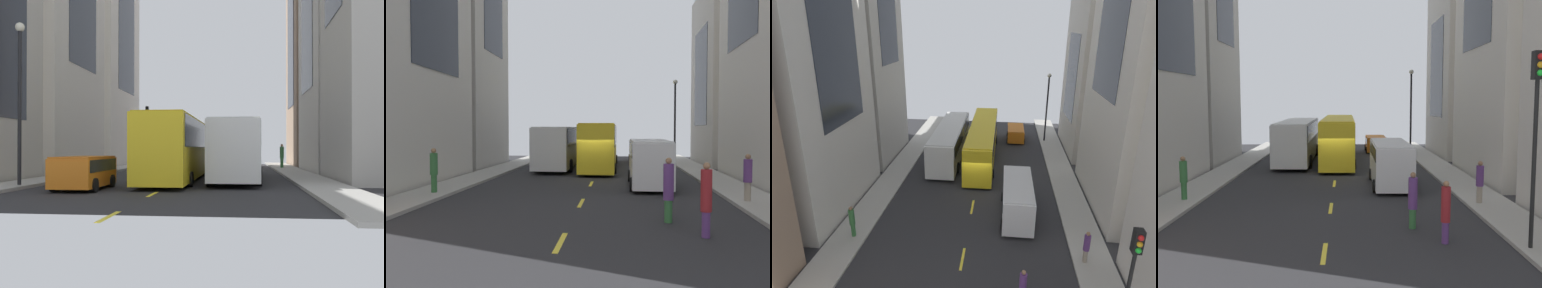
{
  "view_description": "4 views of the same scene",
  "coord_description": "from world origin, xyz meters",
  "views": [
    {
      "loc": [
        -3.67,
        32.81,
        1.9
      ],
      "look_at": [
        0.06,
        0.19,
        2.22
      ],
      "focal_mm": 41.18,
      "sensor_mm": 36.0,
      "label": 1
    },
    {
      "loc": [
        1.65,
        -25.91,
        3.19
      ],
      "look_at": [
        -1.29,
        1.88,
        2.14
      ],
      "focal_mm": 37.13,
      "sensor_mm": 36.0,
      "label": 2
    },
    {
      "loc": [
        2.06,
        -25.24,
        13.1
      ],
      "look_at": [
        -1.59,
        4.79,
        2.22
      ],
      "focal_mm": 31.48,
      "sensor_mm": 36.0,
      "label": 3
    },
    {
      "loc": [
        0.73,
        -28.8,
        4.97
      ],
      "look_at": [
        0.99,
        3.76,
        1.72
      ],
      "focal_mm": 40.74,
      "sensor_mm": 36.0,
      "label": 4
    }
  ],
  "objects": [
    {
      "name": "lane_stripe_1",
      "position": [
        0.0,
        -15.0,
        0.01
      ],
      "size": [
        0.16,
        2.0,
        0.01
      ],
      "primitive_type": "cube",
      "color": "yellow",
      "rests_on": "ground"
    },
    {
      "name": "pedestrian_walking_far",
      "position": [
        7.04,
        -8.55,
        1.2
      ],
      "size": [
        0.36,
        0.36,
        1.99
      ],
      "rotation": [
        0.0,
        0.0,
        3.38
      ],
      "color": "gray",
      "rests_on": "ground"
    },
    {
      "name": "sidewalk_east",
      "position": [
        7.55,
        0.0,
        0.07
      ],
      "size": [
        2.3,
        44.0,
        0.15
      ],
      "primitive_type": "cube",
      "color": "#9E9B93",
      "rests_on": "ground"
    },
    {
      "name": "lane_stripe_3",
      "position": [
        0.0,
        -3.0,
        0.01
      ],
      "size": [
        0.16,
        2.0,
        0.01
      ],
      "primitive_type": "cube",
      "color": "yellow",
      "rests_on": "ground"
    },
    {
      "name": "car_orange_0",
      "position": [
        3.56,
        13.25,
        0.9
      ],
      "size": [
        2.04,
        4.07,
        1.53
      ],
      "color": "orange",
      "rests_on": "ground"
    },
    {
      "name": "sidewalk_west",
      "position": [
        -7.55,
        0.0,
        0.07
      ],
      "size": [
        2.3,
        44.0,
        0.15
      ],
      "primitive_type": "cube",
      "color": "#9E9B93",
      "rests_on": "ground"
    },
    {
      "name": "ground_plane",
      "position": [
        0.0,
        0.0,
        0.0
      ],
      "size": [
        41.4,
        41.4,
        0.0
      ],
      "primitive_type": "plane",
      "color": "#28282B"
    },
    {
      "name": "streetlamp_near",
      "position": [
        6.9,
        12.92,
        4.85
      ],
      "size": [
        0.44,
        0.44,
        7.77
      ],
      "color": "black",
      "rests_on": "ground"
    },
    {
      "name": "streetcar_yellow",
      "position": [
        0.08,
        6.93,
        2.13
      ],
      "size": [
        2.7,
        14.51,
        3.59
      ],
      "color": "yellow",
      "rests_on": "ground"
    },
    {
      "name": "pedestrian_crossing_near",
      "position": [
        -7.24,
        -7.75,
        1.28
      ],
      "size": [
        0.37,
        0.37,
        2.13
      ],
      "rotation": [
        0.0,
        0.0,
        1.94
      ],
      "color": "#336B38",
      "rests_on": "ground"
    },
    {
      "name": "city_bus_white",
      "position": [
        -3.25,
        6.76,
        2.01
      ],
      "size": [
        2.81,
        12.04,
        3.35
      ],
      "color": "silver",
      "rests_on": "ground"
    },
    {
      "name": "lane_stripe_2",
      "position": [
        0.0,
        -9.0,
        0.01
      ],
      "size": [
        0.16,
        2.0,
        0.01
      ],
      "primitive_type": "cube",
      "color": "yellow",
      "rests_on": "ground"
    },
    {
      "name": "lane_stripe_6",
      "position": [
        0.0,
        15.0,
        0.01
      ],
      "size": [
        0.16,
        2.0,
        0.01
      ],
      "primitive_type": "cube",
      "color": "yellow",
      "rests_on": "ground"
    },
    {
      "name": "delivery_van_white",
      "position": [
        3.28,
        -3.68,
        1.52
      ],
      "size": [
        2.25,
        6.12,
        2.58
      ],
      "color": "white",
      "rests_on": "ground"
    },
    {
      "name": "lane_stripe_7",
      "position": [
        0.0,
        21.0,
        0.01
      ],
      "size": [
        0.16,
        2.0,
        0.01
      ],
      "primitive_type": "cube",
      "color": "yellow",
      "rests_on": "ground"
    },
    {
      "name": "pedestrian_waiting_curb",
      "position": [
        4.18,
        -14.03,
        1.18
      ],
      "size": [
        0.33,
        0.33,
        2.22
      ],
      "rotation": [
        0.0,
        0.0,
        2.71
      ],
      "color": "#593372",
      "rests_on": "ground"
    },
    {
      "name": "lane_stripe_5",
      "position": [
        0.0,
        9.0,
        0.01
      ],
      "size": [
        0.16,
        2.0,
        0.01
      ],
      "primitive_type": "cube",
      "color": "yellow",
      "rests_on": "ground"
    },
    {
      "name": "pedestrian_crossing_mid",
      "position": [
        3.31,
        -12.22,
        1.17
      ],
      "size": [
        0.36,
        0.36,
        2.22
      ],
      "rotation": [
        0.0,
        0.0,
        1.72
      ],
      "color": "#336B38",
      "rests_on": "ground"
    },
    {
      "name": "building_east_2",
      "position": [
        12.52,
        11.07,
        7.84
      ],
      "size": [
        7.31,
        9.67,
        15.69
      ],
      "color": "#B7B2A8",
      "rests_on": "ground"
    },
    {
      "name": "lane_stripe_4",
      "position": [
        0.0,
        3.0,
        0.01
      ],
      "size": [
        0.16,
        2.0,
        0.01
      ],
      "primitive_type": "cube",
      "color": "yellow",
      "rests_on": "ground"
    }
  ]
}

